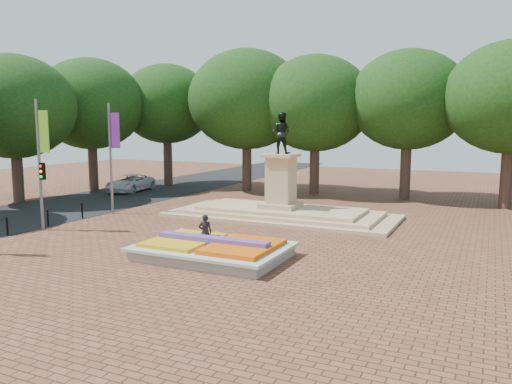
% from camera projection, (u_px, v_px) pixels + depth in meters
% --- Properties ---
extents(ground, '(90.00, 90.00, 0.00)m').
position_uv_depth(ground, '(216.00, 245.00, 23.58)').
color(ground, brown).
rests_on(ground, ground).
extents(asphalt_street, '(9.00, 90.00, 0.02)m').
position_uv_depth(asphalt_street, '(63.00, 207.00, 34.42)').
color(asphalt_street, black).
rests_on(asphalt_street, ground).
extents(flower_bed, '(6.30, 4.30, 0.91)m').
position_uv_depth(flower_bed, '(213.00, 249.00, 21.30)').
color(flower_bed, gray).
rests_on(flower_bed, ground).
extents(monument, '(14.00, 6.00, 6.40)m').
position_uv_depth(monument, '(281.00, 203.00, 30.62)').
color(monument, tan).
rests_on(monument, ground).
extents(tree_row_back, '(44.80, 8.80, 10.43)m').
position_uv_depth(tree_row_back, '(360.00, 111.00, 37.81)').
color(tree_row_back, '#3B2820').
rests_on(tree_row_back, ground).
extents(tree_row_street, '(8.40, 25.40, 9.98)m').
position_uv_depth(tree_row_street, '(8.00, 114.00, 35.17)').
color(tree_row_street, '#3B2820').
rests_on(tree_row_street, ground).
extents(banner_poles, '(0.88, 11.17, 7.00)m').
position_uv_depth(banner_poles, '(36.00, 159.00, 26.16)').
color(banner_poles, slate).
rests_on(banner_poles, ground).
extents(bollard_row, '(0.12, 13.12, 0.98)m').
position_uv_depth(bollard_row, '(28.00, 221.00, 26.70)').
color(bollard_row, black).
rests_on(bollard_row, ground).
extents(van, '(3.18, 5.50, 1.44)m').
position_uv_depth(van, '(130.00, 183.00, 42.50)').
color(van, silver).
rests_on(van, ground).
extents(pedestrian, '(0.72, 0.62, 1.66)m').
position_uv_depth(pedestrian, '(205.00, 232.00, 22.52)').
color(pedestrian, black).
rests_on(pedestrian, ground).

